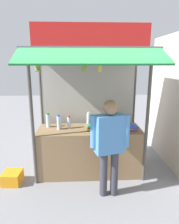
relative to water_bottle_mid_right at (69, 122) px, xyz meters
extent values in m
plane|color=gray|center=(0.41, -0.06, -1.07)|extent=(20.00, 20.00, 0.00)
cube|color=olive|center=(0.41, -0.06, -0.60)|extent=(2.08, 0.76, 0.95)
cylinder|color=#4C4742|center=(-0.63, -0.44, 0.16)|extent=(0.06, 0.06, 2.46)
cylinder|color=#4C4742|center=(1.45, -0.44, 0.16)|extent=(0.06, 0.06, 2.46)
cylinder|color=#4C4742|center=(-0.63, 0.50, 0.16)|extent=(0.06, 0.06, 2.46)
cylinder|color=#4C4742|center=(1.45, 0.50, 0.16)|extent=(0.06, 0.06, 2.46)
cube|color=#B7B2A8|center=(0.41, 0.50, 0.13)|extent=(2.03, 0.04, 2.41)
cube|color=#3F3F44|center=(0.41, -0.07, 1.41)|extent=(2.28, 1.14, 0.04)
cube|color=#1E7A38|center=(0.41, -0.89, 1.27)|extent=(2.24, 0.51, 0.26)
cube|color=red|center=(0.41, -0.59, 1.60)|extent=(1.87, 0.04, 0.35)
cylinder|color=#59544C|center=(0.41, -0.54, 1.31)|extent=(1.97, 0.02, 0.02)
cylinder|color=silver|center=(0.00, 0.00, -0.01)|extent=(0.07, 0.07, 0.23)
cylinder|color=red|center=(0.00, 0.00, 0.12)|extent=(0.05, 0.05, 0.03)
cylinder|color=silver|center=(1.15, 0.04, -0.02)|extent=(0.06, 0.06, 0.20)
cylinder|color=#198C33|center=(1.15, 0.04, 0.09)|extent=(0.04, 0.04, 0.03)
cylinder|color=silver|center=(-0.43, 0.09, 0.01)|extent=(0.08, 0.08, 0.27)
cylinder|color=#198C33|center=(-0.43, 0.09, 0.16)|extent=(0.05, 0.05, 0.04)
cylinder|color=silver|center=(0.40, 0.13, 0.01)|extent=(0.08, 0.08, 0.26)
cylinder|color=white|center=(0.40, 0.13, 0.16)|extent=(0.05, 0.05, 0.04)
cylinder|color=silver|center=(-0.20, -0.05, 0.01)|extent=(0.08, 0.08, 0.26)
cylinder|color=blue|center=(-0.20, -0.05, 0.16)|extent=(0.05, 0.05, 0.04)
cube|color=green|center=(1.24, -0.15, -0.12)|extent=(0.24, 0.30, 0.01)
cube|color=red|center=(1.23, -0.14, -0.11)|extent=(0.25, 0.31, 0.01)
cube|color=purple|center=(1.24, -0.13, -0.09)|extent=(0.23, 0.30, 0.01)
cube|color=purple|center=(1.24, -0.15, -0.09)|extent=(0.23, 0.30, 0.01)
cube|color=white|center=(1.24, -0.14, -0.08)|extent=(0.23, 0.30, 0.01)
cube|color=red|center=(1.24, -0.14, -0.07)|extent=(0.24, 0.31, 0.01)
cube|color=green|center=(1.24, -0.14, -0.06)|extent=(0.23, 0.30, 0.01)
cube|color=blue|center=(1.23, -0.14, -0.05)|extent=(0.25, 0.31, 0.01)
cube|color=red|center=(0.99, -0.35, -0.12)|extent=(0.22, 0.29, 0.01)
cube|color=green|center=(1.01, -0.35, -0.11)|extent=(0.22, 0.30, 0.01)
cube|color=black|center=(1.00, -0.35, -0.10)|extent=(0.22, 0.30, 0.01)
cube|color=yellow|center=(0.99, -0.36, -0.10)|extent=(0.22, 0.30, 0.01)
cube|color=black|center=(0.49, -0.11, -0.12)|extent=(0.25, 0.25, 0.01)
cube|color=orange|center=(0.47, -0.11, -0.11)|extent=(0.24, 0.24, 0.01)
cube|color=orange|center=(0.49, -0.11, -0.10)|extent=(0.24, 0.24, 0.01)
cube|color=green|center=(0.47, -0.12, -0.09)|extent=(0.24, 0.25, 0.01)
cube|color=white|center=(0.49, -0.11, -0.08)|extent=(0.24, 0.24, 0.01)
cube|color=red|center=(0.48, -0.11, -0.07)|extent=(0.25, 0.25, 0.01)
cube|color=black|center=(0.48, -0.12, -0.06)|extent=(0.24, 0.24, 0.01)
cube|color=orange|center=(0.48, -0.12, -0.05)|extent=(0.23, 0.23, 0.01)
cube|color=green|center=(0.48, -0.11, -0.04)|extent=(0.25, 0.26, 0.01)
cube|color=black|center=(0.73, -0.24, -0.12)|extent=(0.24, 0.25, 0.01)
cube|color=orange|center=(0.72, -0.23, -0.11)|extent=(0.23, 0.24, 0.01)
cube|color=white|center=(0.72, -0.22, -0.10)|extent=(0.25, 0.26, 0.01)
cube|color=orange|center=(0.73, -0.24, -0.09)|extent=(0.24, 0.25, 0.01)
cube|color=blue|center=(0.71, -0.23, -0.08)|extent=(0.23, 0.24, 0.01)
cube|color=purple|center=(0.72, -0.24, -0.07)|extent=(0.23, 0.24, 0.01)
cylinder|color=#332D23|center=(0.30, -0.54, 1.25)|extent=(0.01, 0.01, 0.07)
cylinder|color=olive|center=(0.30, -0.54, 1.20)|extent=(0.04, 0.04, 0.04)
ellipsoid|color=#8AA93C|center=(0.33, -0.54, 1.11)|extent=(0.03, 0.09, 0.17)
ellipsoid|color=#8AA93C|center=(0.31, -0.51, 1.11)|extent=(0.08, 0.05, 0.17)
ellipsoid|color=#8AA93C|center=(0.28, -0.52, 1.11)|extent=(0.06, 0.07, 0.17)
ellipsoid|color=#8AA93C|center=(0.28, -0.55, 1.10)|extent=(0.05, 0.06, 0.18)
ellipsoid|color=#8AA93C|center=(0.30, -0.57, 1.11)|extent=(0.08, 0.04, 0.17)
cylinder|color=#332D23|center=(-0.46, -0.54, 1.26)|extent=(0.01, 0.01, 0.07)
cylinder|color=olive|center=(-0.46, -0.54, 1.20)|extent=(0.04, 0.04, 0.04)
ellipsoid|color=olive|center=(-0.44, -0.54, 1.11)|extent=(0.04, 0.07, 0.16)
ellipsoid|color=olive|center=(-0.44, -0.53, 1.11)|extent=(0.06, 0.06, 0.17)
ellipsoid|color=olive|center=(-0.46, -0.52, 1.11)|extent=(0.07, 0.04, 0.16)
ellipsoid|color=olive|center=(-0.46, -0.52, 1.11)|extent=(0.06, 0.05, 0.17)
ellipsoid|color=olive|center=(-0.48, -0.53, 1.11)|extent=(0.05, 0.07, 0.17)
ellipsoid|color=olive|center=(-0.47, -0.55, 1.11)|extent=(0.04, 0.06, 0.17)
ellipsoid|color=olive|center=(-0.47, -0.57, 1.12)|extent=(0.08, 0.06, 0.17)
ellipsoid|color=olive|center=(-0.45, -0.56, 1.11)|extent=(0.07, 0.04, 0.17)
ellipsoid|color=olive|center=(-0.44, -0.55, 1.11)|extent=(0.06, 0.07, 0.17)
cylinder|color=#332D23|center=(0.56, -0.54, 1.23)|extent=(0.01, 0.01, 0.11)
cylinder|color=olive|center=(0.56, -0.54, 1.16)|extent=(0.04, 0.04, 0.04)
ellipsoid|color=yellow|center=(0.57, -0.54, 1.09)|extent=(0.03, 0.06, 0.13)
ellipsoid|color=yellow|center=(0.57, -0.53, 1.09)|extent=(0.05, 0.06, 0.13)
ellipsoid|color=yellow|center=(0.56, -0.52, 1.09)|extent=(0.07, 0.04, 0.13)
ellipsoid|color=yellow|center=(0.55, -0.52, 1.09)|extent=(0.06, 0.05, 0.13)
ellipsoid|color=yellow|center=(0.54, -0.53, 1.09)|extent=(0.04, 0.06, 0.13)
ellipsoid|color=yellow|center=(0.54, -0.55, 1.09)|extent=(0.04, 0.05, 0.13)
ellipsoid|color=yellow|center=(0.55, -0.55, 1.09)|extent=(0.06, 0.04, 0.13)
ellipsoid|color=yellow|center=(0.56, -0.56, 1.09)|extent=(0.07, 0.04, 0.13)
ellipsoid|color=yellow|center=(0.57, -0.55, 1.09)|extent=(0.05, 0.06, 0.13)
cylinder|color=#383842|center=(0.61, -0.84, -0.67)|extent=(0.13, 0.13, 0.81)
cylinder|color=#383842|center=(0.80, -0.84, -0.67)|extent=(0.13, 0.13, 0.81)
cube|color=#4C8CCC|center=(0.71, -0.84, 0.05)|extent=(0.52, 0.33, 0.64)
cylinder|color=#4C8CCC|center=(0.44, -0.84, 0.10)|extent=(0.10, 0.10, 0.54)
cylinder|color=#4C8CCC|center=(0.97, -0.84, 0.10)|extent=(0.10, 0.10, 0.54)
sphere|color=#936B4C|center=(0.71, -0.84, 0.49)|extent=(0.24, 0.24, 0.24)
cube|color=orange|center=(-1.08, -0.42, -0.96)|extent=(0.35, 0.35, 0.23)
cube|color=beige|center=(2.26, 0.24, 0.35)|extent=(0.20, 2.40, 2.84)
camera|label=1|loc=(0.23, -3.85, 1.18)|focal=31.74mm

